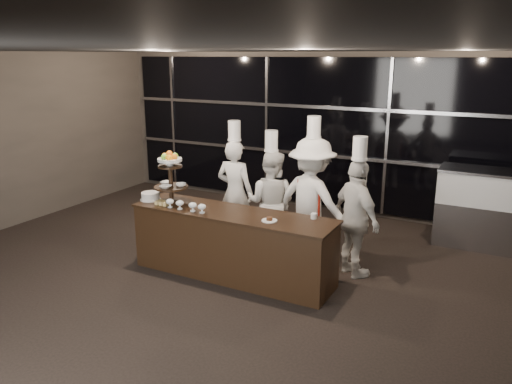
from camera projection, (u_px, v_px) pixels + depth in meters
The scene contains 14 objects.
room at pixel (158, 198), 5.22m from camera, with size 10.00×10.00×10.00m.
window_wall at pixel (324, 134), 9.42m from camera, with size 8.60×0.10×2.80m.
buffet_counter at pixel (233, 244), 6.76m from camera, with size 2.84×0.74×0.92m.
display_stand at pixel (170, 173), 6.98m from camera, with size 0.48×0.48×0.74m.
compotes at pixel (186, 204), 6.70m from camera, with size 0.63×0.11×0.12m.
layer_cake at pixel (151, 196), 7.19m from camera, with size 0.30×0.30×0.11m.
pastry_squares at pixel (163, 203), 6.96m from camera, with size 0.20×0.13×0.05m.
small_plate at pixel (269, 220), 6.28m from camera, with size 0.20×0.20×0.05m.
chef_cup at pixel (314, 216), 6.36m from camera, with size 0.08×0.08×0.07m, color white.
display_case at pixel (490, 205), 7.74m from camera, with size 1.55×0.68×1.24m.
chef_a at pixel (235, 191), 7.83m from camera, with size 0.62×0.41×1.98m.
chef_b at pixel (271, 202), 7.50m from camera, with size 0.84×0.69×1.89m.
chef_c at pixel (312, 201), 7.13m from camera, with size 1.31×0.94×2.14m.
chef_d at pixel (356, 218), 6.68m from camera, with size 0.99×0.91×1.93m.
Camera 1 is at (3.26, -3.94, 2.95)m, focal length 35.00 mm.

